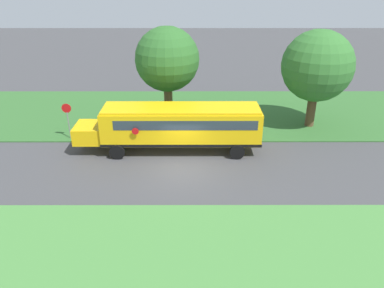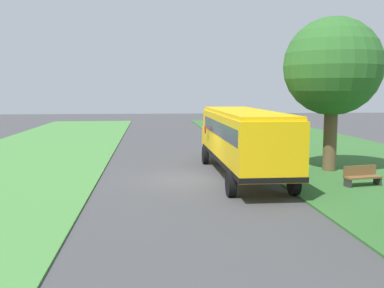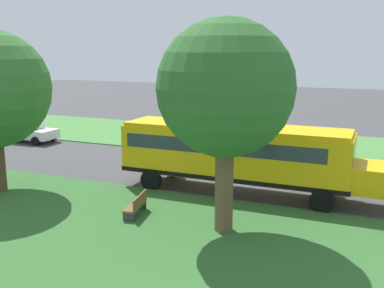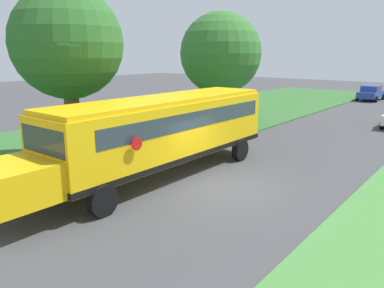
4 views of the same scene
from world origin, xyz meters
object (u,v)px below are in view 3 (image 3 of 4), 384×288
(school_bus, at_px, (240,152))
(oak_tree_beside_bus, at_px, (230,90))
(park_bench, at_px, (136,205))
(car_white_nearest, at_px, (27,130))

(school_bus, xyz_separation_m, oak_tree_beside_bus, (-4.51, -0.94, 3.28))
(school_bus, height_order, oak_tree_beside_bus, oak_tree_beside_bus)
(school_bus, bearing_deg, oak_tree_beside_bus, -168.19)
(oak_tree_beside_bus, bearing_deg, park_bench, 90.78)
(oak_tree_beside_bus, xyz_separation_m, park_bench, (-0.05, 3.81, -4.73))
(car_white_nearest, distance_m, oak_tree_beside_bus, 21.62)
(school_bus, relative_size, car_white_nearest, 2.82)
(oak_tree_beside_bus, bearing_deg, car_white_nearest, 61.78)
(school_bus, relative_size, park_bench, 7.45)
(car_white_nearest, relative_size, oak_tree_beside_bus, 0.57)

